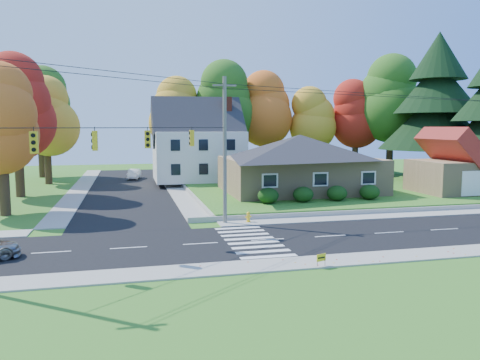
{
  "coord_description": "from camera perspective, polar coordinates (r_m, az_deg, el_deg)",
  "views": [
    {
      "loc": [
        -7.87,
        -25.9,
        6.66
      ],
      "look_at": [
        0.23,
        8.0,
        2.67
      ],
      "focal_mm": 35.0,
      "sensor_mm": 36.0,
      "label": 1
    }
  ],
  "objects": [
    {
      "name": "ground",
      "position": [
        27.87,
        3.39,
        -7.31
      ],
      "size": [
        120.0,
        120.0,
        0.0
      ],
      "primitive_type": "plane",
      "color": "#3D7923"
    },
    {
      "name": "road_cross",
      "position": [
        52.32,
        -13.48,
        -0.96
      ],
      "size": [
        8.0,
        44.0,
        0.02
      ],
      "primitive_type": "cube",
      "color": "black",
      "rests_on": "ground"
    },
    {
      "name": "tree_lot_2",
      "position": [
        62.55,
        3.2,
        8.62
      ],
      "size": [
        7.28,
        7.28,
        13.56
      ],
      "color": "#3F2A19",
      "rests_on": "lawn"
    },
    {
      "name": "tree_west_0",
      "position": [
        38.98,
        -27.18,
        6.54
      ],
      "size": [
        6.16,
        6.16,
        11.47
      ],
      "color": "#3F2A19",
      "rests_on": "ground"
    },
    {
      "name": "colonial_house",
      "position": [
        54.51,
        -5.11,
        4.32
      ],
      "size": [
        10.4,
        8.4,
        9.6
      ],
      "color": "silver",
      "rests_on": "lawn"
    },
    {
      "name": "ranch_house",
      "position": [
        44.93,
        7.29,
        2.14
      ],
      "size": [
        14.6,
        10.6,
        5.4
      ],
      "color": "tan",
      "rests_on": "lawn"
    },
    {
      "name": "fire_hydrant",
      "position": [
        32.57,
        1.02,
        -4.6
      ],
      "size": [
        0.45,
        0.35,
        0.79
      ],
      "color": "yellow",
      "rests_on": "ground"
    },
    {
      "name": "conifer_east_a",
      "position": [
        59.31,
        22.86,
        8.66
      ],
      "size": [
        12.8,
        12.8,
        16.96
      ],
      "color": "#3F2A19",
      "rests_on": "lawn"
    },
    {
      "name": "yard_sign",
      "position": [
        22.77,
        9.88,
        -9.34
      ],
      "size": [
        0.52,
        0.18,
        0.67
      ],
      "color": "black",
      "rests_on": "ground"
    },
    {
      "name": "traffic_infrastructure",
      "position": [
        28.36,
        2.38,
        3.46
      ],
      "size": [
        38.1,
        10.66,
        10.0
      ],
      "color": "#666059",
      "rests_on": "ground"
    },
    {
      "name": "road_main",
      "position": [
        27.87,
        3.39,
        -7.29
      ],
      "size": [
        90.0,
        8.0,
        0.02
      ],
      "primitive_type": "cube",
      "color": "black",
      "rests_on": "ground"
    },
    {
      "name": "tree_lot_0",
      "position": [
        60.21,
        -7.92,
        8.03
      ],
      "size": [
        6.72,
        6.72,
        12.51
      ],
      "color": "#3F2A19",
      "rests_on": "lawn"
    },
    {
      "name": "sidewalk_north",
      "position": [
        32.56,
        0.83,
        -5.21
      ],
      "size": [
        90.0,
        2.0,
        0.08
      ],
      "primitive_type": "cube",
      "color": "#9C9A90",
      "rests_on": "ground"
    },
    {
      "name": "white_car",
      "position": [
        61.07,
        -12.81,
        0.71
      ],
      "size": [
        1.92,
        3.96,
        1.25
      ],
      "primitive_type": "imported",
      "rotation": [
        0.0,
        0.0,
        -0.16
      ],
      "color": "white",
      "rests_on": "road_cross"
    },
    {
      "name": "sidewalk_south",
      "position": [
        23.29,
        7.01,
        -10.04
      ],
      "size": [
        90.0,
        2.0,
        0.08
      ],
      "primitive_type": "cube",
      "color": "#9C9A90",
      "rests_on": "ground"
    },
    {
      "name": "garage",
      "position": [
        48.4,
        24.73,
        1.4
      ],
      "size": [
        7.3,
        6.3,
        4.6
      ],
      "color": "tan",
      "rests_on": "lawn"
    },
    {
      "name": "tree_west_3",
      "position": [
        66.87,
        -23.26,
        8.1
      ],
      "size": [
        7.84,
        7.84,
        14.6
      ],
      "color": "#3F2A19",
      "rests_on": "ground"
    },
    {
      "name": "tree_west_2",
      "position": [
        58.62,
        -22.59,
        7.15
      ],
      "size": [
        6.72,
        6.72,
        12.51
      ],
      "color": "#3F2A19",
      "rests_on": "ground"
    },
    {
      "name": "hedge_row",
      "position": [
        39.26,
        9.76,
        -1.66
      ],
      "size": [
        10.7,
        1.7,
        1.27
      ],
      "color": "#163A10",
      "rests_on": "lawn"
    },
    {
      "name": "tree_lot_1",
      "position": [
        60.15,
        -2.08,
        9.33
      ],
      "size": [
        7.84,
        7.84,
        14.6
      ],
      "color": "#3F2A19",
      "rests_on": "lawn"
    },
    {
      "name": "tree_west_1",
      "position": [
        48.99,
        -25.63,
        8.0
      ],
      "size": [
        7.28,
        7.28,
        13.56
      ],
      "color": "#3F2A19",
      "rests_on": "ground"
    },
    {
      "name": "tree_lot_3",
      "position": [
        63.56,
        8.69,
        7.35
      ],
      "size": [
        6.16,
        6.16,
        11.47
      ],
      "color": "#3F2A19",
      "rests_on": "lawn"
    },
    {
      "name": "lawn",
      "position": [
        51.73,
        10.46,
        -0.7
      ],
      "size": [
        30.0,
        30.0,
        0.5
      ],
      "primitive_type": "cube",
      "color": "#3D7923",
      "rests_on": "ground"
    },
    {
      "name": "tree_lot_5",
      "position": [
        65.46,
        17.99,
        9.37
      ],
      "size": [
        8.4,
        8.4,
        15.64
      ],
      "color": "#3F2A19",
      "rests_on": "lawn"
    },
    {
      "name": "tree_lot_4",
      "position": [
        65.17,
        13.97,
        7.78
      ],
      "size": [
        6.72,
        6.72,
        12.51
      ],
      "color": "#3F2A19",
      "rests_on": "lawn"
    }
  ]
}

